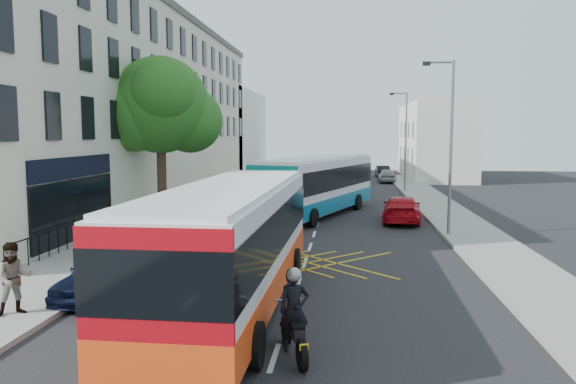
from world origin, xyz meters
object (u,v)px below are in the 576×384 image
(lamp_near, at_px, (449,138))
(parked_car_blue, at_px, (105,273))
(bus_near, at_px, (232,243))
(motorbike, at_px, (294,315))
(pedestrian_far, at_px, (99,246))
(bus_mid, at_px, (317,185))
(distant_car_dark, at_px, (382,171))
(distant_car_silver, at_px, (387,175))
(distant_car_grey, at_px, (338,173))
(lamp_far, at_px, (405,136))
(bus_far, at_px, (323,174))
(red_hatchback, at_px, (402,209))
(pedestrian_near, at_px, (14,278))
(parked_car_silver, at_px, (127,262))
(street_tree, at_px, (160,106))

(lamp_near, distance_m, parked_car_blue, 16.56)
(bus_near, xyz_separation_m, motorbike, (2.04, -3.37, -0.88))
(lamp_near, bearing_deg, pedestrian_far, -148.04)
(bus_mid, relative_size, distant_car_dark, 3.18)
(parked_car_blue, height_order, distant_car_silver, distant_car_silver)
(parked_car_blue, distance_m, distant_car_dark, 48.25)
(distant_car_grey, bearing_deg, parked_car_blue, -101.99)
(lamp_far, xyz_separation_m, bus_far, (-6.54, -1.93, -3.05))
(parked_car_blue, bearing_deg, bus_mid, 77.93)
(lamp_near, xyz_separation_m, distant_car_dark, (-0.74, 36.02, -3.97))
(bus_far, bearing_deg, red_hatchback, -74.24)
(bus_mid, bearing_deg, pedestrian_near, -90.27)
(bus_mid, xyz_separation_m, parked_car_blue, (-5.43, -17.19, -1.12))
(bus_near, distance_m, distant_car_dark, 48.09)
(parked_car_blue, distance_m, distant_car_silver, 41.77)
(pedestrian_far, bearing_deg, distant_car_silver, -110.22)
(motorbike, bearing_deg, parked_car_blue, 128.76)
(red_hatchback, distance_m, distant_car_silver, 25.15)
(bus_far, height_order, parked_car_silver, bus_far)
(bus_mid, xyz_separation_m, pedestrian_far, (-6.83, -14.47, -0.85))
(pedestrian_far, bearing_deg, distant_car_grey, -102.20)
(bus_mid, height_order, red_hatchback, bus_mid)
(lamp_near, height_order, lamp_far, same)
(street_tree, distance_m, pedestrian_far, 12.50)
(street_tree, height_order, distant_car_grey, street_tree)
(motorbike, distance_m, distant_car_dark, 51.17)
(bus_far, distance_m, pedestrian_far, 27.14)
(distant_car_silver, xyz_separation_m, pedestrian_near, (-12.50, -42.56, 0.40))
(motorbike, xyz_separation_m, parked_car_silver, (-6.02, 5.69, -0.30))
(pedestrian_far, bearing_deg, bus_far, -106.02)
(lamp_far, xyz_separation_m, bus_mid, (-6.37, -13.76, -2.81))
(pedestrian_far, bearing_deg, lamp_far, -116.86)
(parked_car_blue, bearing_deg, distant_car_silver, 80.04)
(parked_car_silver, xyz_separation_m, distant_car_grey, (6.24, 42.61, -0.01))
(red_hatchback, relative_size, pedestrian_near, 2.60)
(street_tree, relative_size, distant_car_dark, 2.24)
(pedestrian_near, bearing_deg, distant_car_dark, 38.86)
(street_tree, distance_m, distant_car_silver, 30.37)
(street_tree, relative_size, bus_mid, 0.71)
(bus_far, height_order, distant_car_dark, bus_far)
(parked_car_blue, distance_m, pedestrian_near, 2.72)
(street_tree, distance_m, bus_near, 16.66)
(lamp_near, xyz_separation_m, motorbike, (-5.78, -14.90, -3.69))
(distant_car_dark, bearing_deg, motorbike, 81.96)
(parked_car_blue, bearing_deg, street_tree, 107.27)
(red_hatchback, bearing_deg, lamp_far, -90.53)
(motorbike, height_order, pedestrian_far, motorbike)
(bus_near, distance_m, motorbike, 4.04)
(lamp_far, relative_size, pedestrian_far, 4.96)
(lamp_near, height_order, pedestrian_far, lamp_near)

